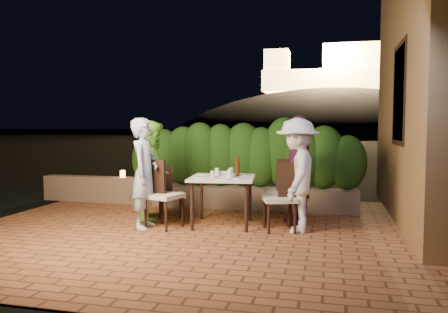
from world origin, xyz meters
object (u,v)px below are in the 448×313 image
(diner_purple, at_px, (298,169))
(chair_left_front, at_px, (164,194))
(dining_table, at_px, (222,201))
(diner_white, at_px, (297,175))
(diner_green, at_px, (154,170))
(bowl, at_px, (224,173))
(chair_right_front, at_px, (279,197))
(chair_right_back, at_px, (278,191))
(beer_bottle, at_px, (237,165))
(diner_blue, at_px, (144,173))
(chair_left_back, at_px, (171,193))
(parapet_lamp, at_px, (123,174))

(diner_purple, bearing_deg, chair_left_front, -85.80)
(dining_table, distance_m, diner_white, 1.23)
(chair_left_front, height_order, diner_purple, diner_purple)
(diner_green, bearing_deg, bowl, -103.28)
(bowl, height_order, chair_right_front, chair_right_front)
(dining_table, bearing_deg, diner_green, 172.06)
(chair_left_front, height_order, chair_right_back, chair_left_front)
(chair_left_front, bearing_deg, dining_table, 41.87)
(beer_bottle, xyz_separation_m, diner_green, (-1.40, 0.06, -0.11))
(chair_left_front, xyz_separation_m, diner_white, (1.94, 0.24, 0.31))
(bowl, xyz_separation_m, diner_blue, (-1.04, -0.73, 0.05))
(bowl, relative_size, chair_left_back, 0.22)
(chair_left_front, distance_m, parapet_lamp, 2.44)
(parapet_lamp, bearing_deg, beer_bottle, -27.63)
(chair_right_back, bearing_deg, diner_purple, -175.03)
(chair_left_back, bearing_deg, diner_green, 143.22)
(beer_bottle, xyz_separation_m, chair_left_back, (-1.08, 0.01, -0.47))
(chair_left_front, relative_size, diner_green, 0.63)
(dining_table, xyz_separation_m, diner_blue, (-1.08, -0.45, 0.44))
(diner_purple, bearing_deg, diner_green, -101.72)
(chair_left_front, bearing_deg, beer_bottle, 42.30)
(dining_table, xyz_separation_m, chair_right_front, (0.89, -0.15, 0.12))
(bowl, distance_m, diner_blue, 1.27)
(chair_left_front, relative_size, parapet_lamp, 7.24)
(bowl, distance_m, chair_left_back, 0.91)
(bowl, distance_m, diner_green, 1.15)
(chair_right_front, distance_m, diner_green, 2.12)
(bowl, distance_m, chair_left_front, 1.04)
(diner_green, bearing_deg, diner_purple, -102.61)
(bowl, distance_m, diner_purple, 1.16)
(dining_table, distance_m, diner_purple, 1.28)
(chair_left_back, height_order, diner_green, diner_green)
(dining_table, xyz_separation_m, beer_bottle, (0.21, 0.10, 0.54))
(diner_green, bearing_deg, chair_right_front, -117.88)
(diner_purple, relative_size, parapet_lamp, 12.05)
(chair_right_front, bearing_deg, diner_blue, -9.15)
(chair_left_back, bearing_deg, diner_purple, -18.80)
(diner_blue, height_order, parapet_lamp, diner_blue)
(chair_right_front, distance_m, diner_blue, 2.01)
(chair_left_back, distance_m, chair_right_front, 1.78)
(diner_green, bearing_deg, diner_blue, 171.19)
(diner_purple, bearing_deg, diner_white, -15.39)
(diner_blue, bearing_deg, parapet_lamp, 29.81)
(dining_table, height_order, diner_green, diner_green)
(chair_left_front, xyz_separation_m, chair_left_back, (-0.06, 0.48, -0.06))
(chair_right_back, bearing_deg, parapet_lamp, -27.90)
(beer_bottle, distance_m, parapet_lamp, 2.98)
(beer_bottle, xyz_separation_m, diner_blue, (-1.29, -0.55, -0.10))
(chair_left_back, distance_m, chair_right_back, 1.69)
(bowl, relative_size, parapet_lamp, 1.36)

